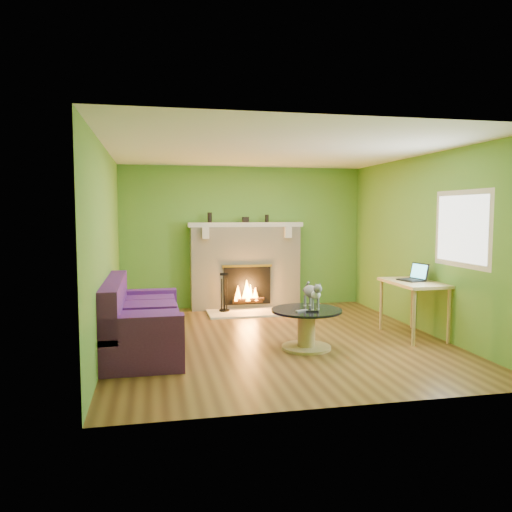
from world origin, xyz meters
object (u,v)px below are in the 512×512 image
Objects in this scene: sofa at (138,323)px; cat at (311,295)px; desk at (414,288)px; coffee_table at (306,326)px.

cat is (2.20, -0.28, 0.34)m from sofa.
coffee_table is at bearing -169.21° from desk.
cat is (-1.60, -0.27, 0.00)m from desk.
sofa is at bearing 170.52° from cat.
coffee_table is at bearing -150.15° from cat.
desk is at bearing -0.19° from sofa.
coffee_table is 1.60× the size of cat.
sofa is 1.93× the size of desk.
sofa is at bearing 171.08° from coffee_table.
desk is (1.68, 0.32, 0.40)m from coffee_table.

